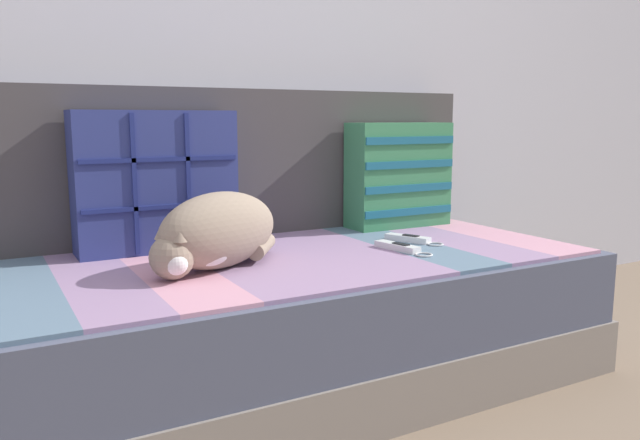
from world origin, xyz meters
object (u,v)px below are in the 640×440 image
Objects in this scene: throw_pillow_striped at (399,175)px; game_remote_near at (400,247)px; couch at (264,321)px; game_remote_far at (410,239)px; throw_pillow_quilted at (156,181)px; sleeping_cat at (216,233)px.

throw_pillow_striped reaches higher than game_remote_near.
couch is 9.31× the size of game_remote_near.
game_remote_far is at bearing -118.90° from throw_pillow_striped.
throw_pillow_striped is at bearing 19.70° from couch.
throw_pillow_quilted is 0.72m from game_remote_near.
throw_pillow_quilted reaches higher than throw_pillow_striped.
throw_pillow_striped is at bearing 61.10° from game_remote_far.
throw_pillow_quilted is at bearing 179.97° from throw_pillow_striped.
throw_pillow_quilted is (-0.23, 0.22, 0.38)m from couch.
throw_pillow_striped is at bearing 20.98° from sleeping_cat.
throw_pillow_quilted reaches higher than couch.
game_remote_near is (0.60, -0.35, -0.19)m from throw_pillow_quilted.
sleeping_cat is 2.15× the size of game_remote_far.
throw_pillow_quilted is at bearing 135.98° from couch.
game_remote_near is 1.05× the size of game_remote_far.
sleeping_cat reaches higher than couch.
couch is 0.50m from throw_pillow_quilted.
throw_pillow_quilted is 0.84m from throw_pillow_striped.
couch is 0.51m from game_remote_far.
sleeping_cat is 2.05× the size of game_remote_near.
couch is 0.33m from sleeping_cat.
throw_pillow_striped is 1.93× the size of game_remote_far.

